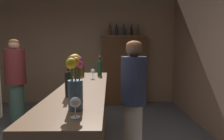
{
  "coord_description": "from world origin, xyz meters",
  "views": [
    {
      "loc": [
        0.93,
        -2.3,
        1.49
      ],
      "look_at": [
        0.97,
        0.67,
        1.17
      ],
      "focal_mm": 32.56,
      "sensor_mm": 36.0,
      "label": 1
    }
  ],
  "objects_px": {
    "display_bottle_midleft": "(117,30)",
    "display_bottle_center": "(124,30)",
    "wine_bottle_syrah": "(100,67)",
    "display_bottle_right": "(138,31)",
    "wine_bottle_merlot": "(76,73)",
    "flower_arrangement": "(75,81)",
    "display_bottle_left": "(110,30)",
    "patron_redhead": "(16,80)",
    "bartender": "(133,98)",
    "bar_counter": "(84,128)",
    "wine_bottle_riesling": "(82,68)",
    "wine_glass_mid": "(93,72)",
    "cheese_plate": "(74,90)",
    "wine_bottle_chardonnay": "(69,82)",
    "display_cabinet": "(123,69)",
    "display_bottle_midright": "(131,30)",
    "wine_bottle_rose": "(77,70)",
    "wine_glass_front": "(75,103)"
  },
  "relations": [
    {
      "from": "wine_bottle_riesling",
      "to": "wine_glass_mid",
      "type": "bearing_deg",
      "value": -55.04
    },
    {
      "from": "wine_bottle_syrah",
      "to": "display_bottle_midleft",
      "type": "relative_size",
      "value": 1.08
    },
    {
      "from": "bar_counter",
      "to": "wine_bottle_rose",
      "type": "bearing_deg",
      "value": 107.0
    },
    {
      "from": "cheese_plate",
      "to": "bartender",
      "type": "distance_m",
      "value": 0.78
    },
    {
      "from": "wine_bottle_merlot",
      "to": "flower_arrangement",
      "type": "distance_m",
      "value": 1.14
    },
    {
      "from": "display_bottle_midright",
      "to": "bartender",
      "type": "distance_m",
      "value": 3.04
    },
    {
      "from": "wine_bottle_merlot",
      "to": "display_cabinet",
      "type": "bearing_deg",
      "value": 73.66
    },
    {
      "from": "display_bottle_midleft",
      "to": "display_bottle_center",
      "type": "relative_size",
      "value": 0.99
    },
    {
      "from": "display_bottle_right",
      "to": "bartender",
      "type": "distance_m",
      "value": 3.06
    },
    {
      "from": "wine_bottle_merlot",
      "to": "display_bottle_center",
      "type": "distance_m",
      "value": 2.95
    },
    {
      "from": "bartender",
      "to": "display_bottle_midright",
      "type": "bearing_deg",
      "value": -103.72
    },
    {
      "from": "wine_glass_mid",
      "to": "cheese_plate",
      "type": "relative_size",
      "value": 0.92
    },
    {
      "from": "wine_bottle_syrah",
      "to": "patron_redhead",
      "type": "xyz_separation_m",
      "value": [
        -1.57,
        0.47,
        -0.29
      ]
    },
    {
      "from": "bar_counter",
      "to": "display_bottle_center",
      "type": "height_order",
      "value": "display_bottle_center"
    },
    {
      "from": "bar_counter",
      "to": "wine_bottle_chardonnay",
      "type": "xyz_separation_m",
      "value": [
        -0.06,
        -0.55,
        0.66
      ]
    },
    {
      "from": "cheese_plate",
      "to": "display_bottle_midleft",
      "type": "xyz_separation_m",
      "value": [
        0.57,
        3.18,
        0.89
      ]
    },
    {
      "from": "bar_counter",
      "to": "wine_glass_mid",
      "type": "xyz_separation_m",
      "value": [
        0.07,
        0.55,
        0.62
      ]
    },
    {
      "from": "patron_redhead",
      "to": "bartender",
      "type": "bearing_deg",
      "value": 28.78
    },
    {
      "from": "wine_glass_front",
      "to": "display_bottle_center",
      "type": "height_order",
      "value": "display_bottle_center"
    },
    {
      "from": "display_bottle_left",
      "to": "display_bottle_right",
      "type": "height_order",
      "value": "display_bottle_left"
    },
    {
      "from": "wine_bottle_rose",
      "to": "patron_redhead",
      "type": "relative_size",
      "value": 0.18
    },
    {
      "from": "display_cabinet",
      "to": "wine_bottle_chardonnay",
      "type": "distance_m",
      "value": 3.55
    },
    {
      "from": "bar_counter",
      "to": "display_bottle_midright",
      "type": "relative_size",
      "value": 9.0
    },
    {
      "from": "wine_bottle_rose",
      "to": "wine_glass_front",
      "type": "bearing_deg",
      "value": -81.5
    },
    {
      "from": "wine_bottle_syrah",
      "to": "display_bottle_midright",
      "type": "distance_m",
      "value": 2.29
    },
    {
      "from": "bar_counter",
      "to": "bartender",
      "type": "xyz_separation_m",
      "value": [
        0.61,
        0.07,
        0.35
      ]
    },
    {
      "from": "display_bottle_midleft",
      "to": "flower_arrangement",
      "type": "bearing_deg",
      "value": -96.46
    },
    {
      "from": "display_bottle_midleft",
      "to": "bartender",
      "type": "relative_size",
      "value": 0.19
    },
    {
      "from": "wine_bottle_chardonnay",
      "to": "display_bottle_right",
      "type": "relative_size",
      "value": 1.11
    },
    {
      "from": "wine_bottle_riesling",
      "to": "display_bottle_midleft",
      "type": "relative_size",
      "value": 0.95
    },
    {
      "from": "display_bottle_left",
      "to": "display_bottle_midright",
      "type": "bearing_deg",
      "value": 0.0
    },
    {
      "from": "display_bottle_left",
      "to": "wine_bottle_syrah",
      "type": "bearing_deg",
      "value": -95.01
    },
    {
      "from": "display_bottle_midright",
      "to": "patron_redhead",
      "type": "bearing_deg",
      "value": -145.72
    },
    {
      "from": "wine_bottle_chardonnay",
      "to": "patron_redhead",
      "type": "relative_size",
      "value": 0.19
    },
    {
      "from": "patron_redhead",
      "to": "display_bottle_center",
      "type": "bearing_deg",
      "value": 97.5
    },
    {
      "from": "patron_redhead",
      "to": "cheese_plate",
      "type": "bearing_deg",
      "value": 10.73
    },
    {
      "from": "wine_bottle_rose",
      "to": "display_bottle_midright",
      "type": "distance_m",
      "value": 2.73
    },
    {
      "from": "display_bottle_midleft",
      "to": "display_bottle_right",
      "type": "distance_m",
      "value": 0.55
    },
    {
      "from": "display_cabinet",
      "to": "display_bottle_midright",
      "type": "relative_size",
      "value": 6.14
    },
    {
      "from": "wine_bottle_syrah",
      "to": "wine_glass_front",
      "type": "relative_size",
      "value": 2.36
    },
    {
      "from": "patron_redhead",
      "to": "wine_bottle_riesling",
      "type": "bearing_deg",
      "value": 39.11
    },
    {
      "from": "wine_glass_mid",
      "to": "display_bottle_midleft",
      "type": "xyz_separation_m",
      "value": [
        0.43,
        2.36,
        0.8
      ]
    },
    {
      "from": "wine_bottle_syrah",
      "to": "display_bottle_right",
      "type": "xyz_separation_m",
      "value": [
        0.9,
        2.04,
        0.74
      ]
    },
    {
      "from": "wine_glass_mid",
      "to": "wine_bottle_riesling",
      "type": "bearing_deg",
      "value": 124.96
    },
    {
      "from": "wine_bottle_merlot",
      "to": "cheese_plate",
      "type": "relative_size",
      "value": 1.87
    },
    {
      "from": "wine_bottle_merlot",
      "to": "display_bottle_midleft",
      "type": "distance_m",
      "value": 2.91
    },
    {
      "from": "bar_counter",
      "to": "wine_bottle_syrah",
      "type": "bearing_deg",
      "value": 80.03
    },
    {
      "from": "wine_bottle_rose",
      "to": "wine_glass_mid",
      "type": "bearing_deg",
      "value": 14.36
    },
    {
      "from": "wine_bottle_syrah",
      "to": "wine_glass_mid",
      "type": "bearing_deg",
      "value": -104.77
    },
    {
      "from": "wine_bottle_chardonnay",
      "to": "cheese_plate",
      "type": "height_order",
      "value": "wine_bottle_chardonnay"
    }
  ]
}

